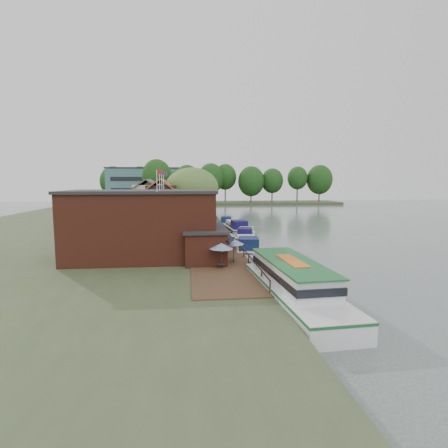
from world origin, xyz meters
name	(u,v)px	position (x,y,z in m)	size (l,w,h in m)	color
ground	(287,262)	(0.00, 0.00, 0.00)	(260.00, 260.00, 0.00)	#4A5554
land_bank	(96,224)	(-30.00, 35.00, 0.50)	(50.00, 140.00, 1.00)	#384728
quay_deck	(211,240)	(-8.00, 10.00, 1.05)	(6.00, 50.00, 0.10)	#47301E
quay_rail	(230,236)	(-5.30, 10.50, 1.50)	(0.20, 49.00, 1.00)	black
pub	(162,224)	(-14.00, -1.00, 4.65)	(20.00, 11.00, 7.30)	maroon
hotel_block	(152,188)	(-22.00, 70.00, 7.15)	(25.40, 12.40, 12.30)	#38666B
cottage_a	(162,208)	(-15.00, 14.00, 5.25)	(8.60, 7.60, 8.50)	black
cottage_b	(149,204)	(-18.00, 24.00, 5.25)	(9.60, 8.60, 8.50)	beige
cottage_c	(174,201)	(-14.00, 33.00, 5.25)	(7.60, 7.60, 8.50)	black
willow	(192,200)	(-10.50, 19.00, 6.21)	(8.60, 8.60, 10.43)	#476B2D
umbrella_0	(221,256)	(-8.15, -6.43, 2.29)	(2.25, 2.25, 2.38)	navy
umbrella_1	(233,251)	(-6.71, -4.18, 2.29)	(2.15, 2.15, 2.38)	navy
umbrella_2	(216,244)	(-8.13, -0.53, 2.29)	(2.39, 2.39, 2.38)	navy
umbrella_3	(227,241)	(-6.79, 1.23, 2.29)	(2.14, 2.14, 2.38)	#1B2998
umbrella_4	(220,236)	(-7.13, 5.44, 2.29)	(2.22, 2.22, 2.38)	#1B3C96
umbrella_5	(216,234)	(-7.49, 7.45, 2.29)	(2.02, 2.02, 2.38)	navy
cruiser_0	(265,266)	(-3.89, -5.92, 1.08)	(2.92, 9.04, 2.16)	silver
cruiser_1	(247,245)	(-3.81, 4.54, 1.24)	(3.29, 10.18, 2.48)	silver
cruiser_2	(246,234)	(-2.37, 14.57, 1.13)	(3.03, 9.40, 2.26)	silver
cruiser_3	(237,226)	(-2.72, 22.33, 1.28)	(3.40, 10.50, 2.57)	silver
cruiser_4	(226,221)	(-3.48, 32.99, 1.07)	(2.90, 9.00, 2.15)	white
tour_boat	(295,283)	(-3.32, -13.63, 1.62)	(4.18, 14.85, 3.24)	silver
swan	(282,286)	(-3.23, -9.65, 0.22)	(0.44, 0.44, 0.44)	white
bank_tree_0	(187,191)	(-11.33, 43.77, 7.00)	(6.18, 6.18, 11.99)	#143811
bank_tree_1	(157,187)	(-18.83, 50.32, 7.84)	(7.25, 7.25, 13.68)	#143811
bank_tree_2	(177,191)	(-14.21, 58.60, 6.69)	(8.25, 8.25, 11.38)	#143811
bank_tree_3	(174,188)	(-15.75, 77.23, 7.16)	(8.59, 8.59, 12.33)	#143811
bank_tree_4	(183,189)	(-13.04, 87.03, 6.59)	(6.04, 6.04, 11.18)	#143811
bank_tree_5	(179,190)	(-14.51, 93.64, 6.16)	(6.06, 6.06, 10.31)	#143811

